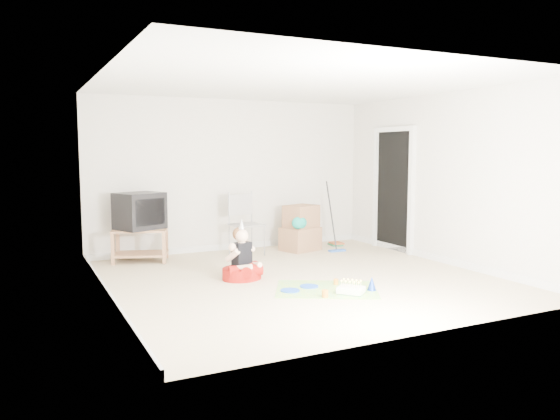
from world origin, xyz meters
name	(u,v)px	position (x,y,z in m)	size (l,w,h in m)	color
ground	(300,279)	(0.00, 0.00, 0.00)	(5.00, 5.00, 0.00)	beige
doorway_recess	(394,191)	(2.48, 1.20, 1.02)	(0.02, 0.90, 2.05)	black
tv_stand	(140,242)	(-1.69, 2.10, 0.30)	(0.94, 0.75, 0.51)	#A26E49
crt_tv	(140,211)	(-1.69, 2.10, 0.80)	(0.66, 0.54, 0.57)	black
folding_chair	(247,225)	(0.00, 1.86, 0.51)	(0.53, 0.51, 1.05)	#949399
cardboard_boxes	(301,229)	(1.02, 1.87, 0.38)	(0.73, 0.66, 0.78)	#976A49
floor_mop	(337,236)	(1.52, 1.49, 0.26)	(0.30, 0.40, 1.19)	blue
book_pile	(336,244)	(1.83, 2.01, 0.03)	(0.25, 0.30, 0.06)	#27754B
seated_woman	(242,266)	(-0.71, 0.33, 0.18)	(0.74, 0.74, 0.82)	#A5160F
party_mat	(326,289)	(0.03, -0.66, 0.00)	(1.24, 0.90, 0.01)	#EA3171
birthday_cake	(351,291)	(0.18, -0.98, 0.04)	(0.38, 0.39, 0.14)	white
blue_plate_near	(309,286)	(-0.11, -0.47, 0.01)	(0.24, 0.24, 0.01)	blue
blue_plate_far	(290,290)	(-0.42, -0.55, 0.01)	(0.24, 0.24, 0.01)	blue
orange_cup_near	(336,282)	(0.26, -0.51, 0.04)	(0.06, 0.06, 0.07)	orange
orange_cup_far	(325,294)	(-0.19, -0.99, 0.05)	(0.08, 0.08, 0.09)	orange
blue_party_hat	(372,283)	(0.50, -0.96, 0.09)	(0.12, 0.12, 0.17)	#183DAA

